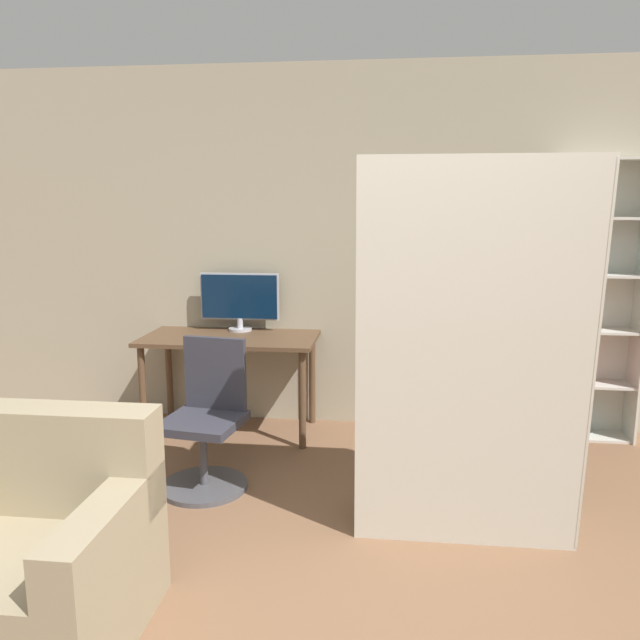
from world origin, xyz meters
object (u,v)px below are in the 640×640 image
Objects in this scene: bookshelf at (583,306)px; armchair at (33,555)px; mattress_far at (467,348)px; office_chair at (207,430)px; monitor at (240,299)px; mattress_near at (472,359)px.

bookshelf reaches higher than armchair.
bookshelf is 1.70m from mattress_far.
office_chair is at bearing -155.38° from bookshelf.
armchair is (-2.75, -2.48, -0.65)m from bookshelf.
monitor is at bearing 137.83° from mattress_far.
bookshelf is at bearing 24.62° from office_chair.
armchair is at bearing -148.56° from mattress_far.
bookshelf is 2.35× the size of armchair.
mattress_near is at bearing -46.43° from monitor.
mattress_near is at bearing 25.88° from armchair.
mattress_far reaches higher than office_chair.
armchair is at bearing -102.30° from office_chair.
monitor is at bearing 133.57° from mattress_near.
bookshelf is at bearing 59.03° from mattress_near.
mattress_far is (0.00, 0.22, -0.00)m from mattress_near.
mattress_far is at bearing 90.00° from mattress_near.
monitor is 0.32× the size of mattress_far.
monitor is 2.08m from mattress_far.
bookshelf is 1.04× the size of mattress_near.
office_chair is at bearing 169.64° from mattress_far.
mattress_near is at bearing -18.48° from office_chair.
mattress_far reaches higher than armchair.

